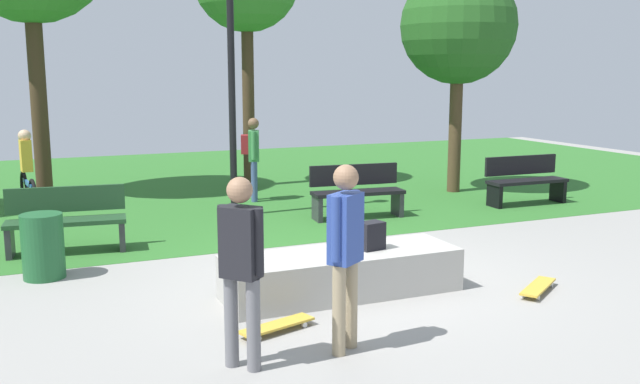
# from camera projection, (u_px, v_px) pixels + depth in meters

# --- Properties ---
(ground_plane) EXTENTS (28.00, 28.00, 0.00)m
(ground_plane) POSITION_uv_depth(u_px,v_px,m) (352.00, 277.00, 8.61)
(ground_plane) COLOR gray
(grass_lawn) EXTENTS (26.60, 12.26, 0.01)m
(grass_lawn) POSITION_uv_depth(u_px,v_px,m) (200.00, 183.00, 15.74)
(grass_lawn) COLOR #2D6B28
(grass_lawn) RESTS_ON ground_plane
(concrete_ledge) EXTENTS (2.70, 0.87, 0.49)m
(concrete_ledge) POSITION_uv_depth(u_px,v_px,m) (342.00, 273.00, 7.91)
(concrete_ledge) COLOR #A8A59E
(concrete_ledge) RESTS_ON ground_plane
(backpack_on_ledge) EXTENTS (0.31, 0.25, 0.32)m
(backpack_on_ledge) POSITION_uv_depth(u_px,v_px,m) (371.00, 236.00, 7.98)
(backpack_on_ledge) COLOR black
(backpack_on_ledge) RESTS_ON concrete_ledge
(skater_performing_trick) EXTENTS (0.38, 0.35, 1.71)m
(skater_performing_trick) POSITION_uv_depth(u_px,v_px,m) (345.00, 244.00, 6.17)
(skater_performing_trick) COLOR tan
(skater_performing_trick) RESTS_ON ground_plane
(skater_watching) EXTENTS (0.36, 0.37, 1.66)m
(skater_watching) POSITION_uv_depth(u_px,v_px,m) (241.00, 259.00, 5.81)
(skater_watching) COLOR slate
(skater_watching) RESTS_ON ground_plane
(skateboard_by_ledge) EXTENTS (0.82, 0.43, 0.08)m
(skateboard_by_ledge) POSITION_uv_depth(u_px,v_px,m) (277.00, 325.00, 6.79)
(skateboard_by_ledge) COLOR gold
(skateboard_by_ledge) RESTS_ON ground_plane
(skateboard_spare) EXTENTS (0.77, 0.62, 0.08)m
(skateboard_spare) POSITION_uv_depth(u_px,v_px,m) (538.00, 287.00, 8.00)
(skateboard_spare) COLOR gold
(skateboard_spare) RESTS_ON ground_plane
(park_bench_by_oak) EXTENTS (1.64, 0.65, 0.91)m
(park_bench_by_oak) POSITION_uv_depth(u_px,v_px,m) (66.00, 218.00, 9.71)
(park_bench_by_oak) COLOR #1E4223
(park_bench_by_oak) RESTS_ON ground_plane
(park_bench_near_lamppost) EXTENTS (1.64, 0.62, 0.91)m
(park_bench_near_lamppost) POSITION_uv_depth(u_px,v_px,m) (357.00, 190.00, 12.01)
(park_bench_near_lamppost) COLOR black
(park_bench_near_lamppost) RESTS_ON ground_plane
(park_bench_far_right) EXTENTS (1.61, 0.50, 0.91)m
(park_bench_far_right) POSITION_uv_depth(u_px,v_px,m) (525.00, 179.00, 13.23)
(park_bench_far_right) COLOR black
(park_bench_far_right) RESTS_ON ground_plane
(tree_leaning_ash) EXTENTS (2.35, 2.35, 4.58)m
(tree_leaning_ash) POSITION_uv_depth(u_px,v_px,m) (459.00, 27.00, 14.10)
(tree_leaning_ash) COLOR #4C3823
(tree_leaning_ash) RESTS_ON grass_lawn
(lamp_post) EXTENTS (0.28, 0.28, 4.93)m
(lamp_post) POSITION_uv_depth(u_px,v_px,m) (231.00, 45.00, 11.71)
(lamp_post) COLOR black
(lamp_post) RESTS_ON ground_plane
(trash_bin) EXTENTS (0.50, 0.50, 0.80)m
(trash_bin) POSITION_uv_depth(u_px,v_px,m) (43.00, 246.00, 8.50)
(trash_bin) COLOR #1E592D
(trash_bin) RESTS_ON ground_plane
(pedestrian_with_backpack) EXTENTS (0.42, 0.41, 1.62)m
(pedestrian_with_backpack) POSITION_uv_depth(u_px,v_px,m) (252.00, 152.00, 13.46)
(pedestrian_with_backpack) COLOR #3F5184
(pedestrian_with_backpack) RESTS_ON ground_plane
(cyclist_on_bicycle) EXTENTS (0.28, 1.81, 1.52)m
(cyclist_on_bicycle) POSITION_uv_depth(u_px,v_px,m) (28.00, 178.00, 12.38)
(cyclist_on_bicycle) COLOR black
(cyclist_on_bicycle) RESTS_ON ground_plane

